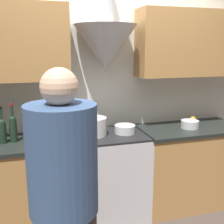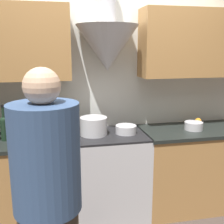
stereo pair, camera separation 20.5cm
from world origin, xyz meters
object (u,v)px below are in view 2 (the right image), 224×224
Objects in this scene: wine_bottle_6 at (4,127)px; stock_pot at (94,126)px; orange_fruit at (198,121)px; saucepan at (194,126)px; person_foreground_left at (48,201)px; mixing_bowl at (126,129)px; stove_range at (110,175)px; wine_bottle_7 at (15,125)px.

wine_bottle_6 is 0.84m from stock_pot.
saucepan reaches higher than orange_fruit.
wine_bottle_6 is at bearing 108.71° from person_foreground_left.
saucepan is (1.07, -0.04, -0.05)m from stock_pot.
wine_bottle_6 reaches higher than mixing_bowl.
orange_fruit is 0.05× the size of person_foreground_left.
stove_range is 4.68× the size of saucepan.
stove_range is at bearing 177.87° from saucepan.
wine_bottle_7 is 1.33× the size of stock_pot.
orange_fruit is (1.22, 0.14, -0.05)m from stock_pot.
orange_fruit is 0.39× the size of saucepan.
orange_fruit is at bearing 49.93° from saucepan.
mixing_bowl reaches higher than stove_range.
stove_range is 12.05× the size of orange_fruit.
wine_bottle_7 is 1.08m from mixing_bowl.
stove_range is 2.64× the size of wine_bottle_6.
wine_bottle_6 reaches higher than saucepan.
person_foreground_left is (-0.60, -1.20, 0.45)m from stove_range.
wine_bottle_6 is at bearing -179.53° from stock_pot.
orange_fruit is (1.97, 0.13, -0.10)m from wine_bottle_7.
person_foreground_left is at bearing -142.19° from saucepan.
person_foreground_left is (-1.50, -1.17, -0.04)m from saucepan.
wine_bottle_6 is 1.18m from mixing_bowl.
stove_range is at bearing -172.05° from orange_fruit.
wine_bottle_6 reaches higher than stock_pot.
wine_bottle_6 is 1.78× the size of saucepan.
person_foreground_left reaches higher than stock_pot.
mixing_bowl is at bearing -169.85° from orange_fruit.
person_foreground_left reaches higher than stove_range.
stove_range is 0.52m from mixing_bowl.
stove_range is at bearing -0.08° from wine_bottle_6.
wine_bottle_6 is (-1.01, 0.00, 0.58)m from stove_range.
person_foreground_left is (-1.66, -1.35, -0.03)m from orange_fruit.
saucepan is 1.90m from person_foreground_left.
wine_bottle_6 is 1.60× the size of mixing_bowl.
wine_bottle_6 is 2.07m from orange_fruit.
stock_pot is at bearing 70.18° from person_foreground_left.
person_foreground_left is (-0.44, -1.21, -0.09)m from stock_pot.
stock_pot is 0.33m from mixing_bowl.
wine_bottle_7 reaches higher than mixing_bowl.
wine_bottle_6 reaches higher than orange_fruit.
saucepan is (1.82, -0.05, -0.10)m from wine_bottle_7.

